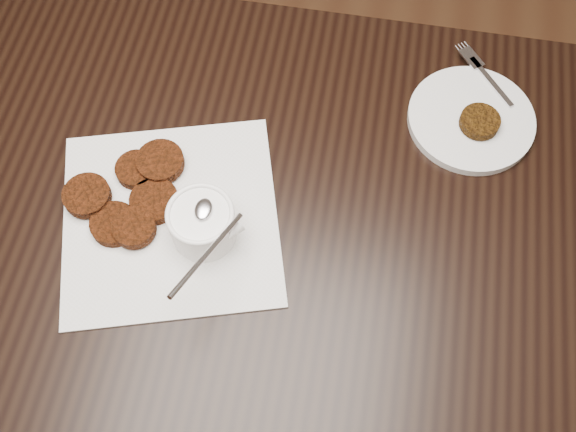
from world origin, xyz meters
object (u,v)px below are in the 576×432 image
object	(u,v)px
table	(227,319)
sauce_ramekin	(199,213)
plate_with_patty	(472,116)
napkin	(171,218)

from	to	relation	value
table	sauce_ramekin	xyz separation A→B (m)	(-0.00, 0.01, 0.44)
sauce_ramekin	plate_with_patty	world-z (taller)	sauce_ramekin
table	napkin	bearing A→B (deg)	152.92
napkin	plate_with_patty	size ratio (longest dim) A/B	1.56
table	plate_with_patty	bearing A→B (deg)	37.13
napkin	plate_with_patty	distance (m)	0.50
table	napkin	world-z (taller)	napkin
table	sauce_ramekin	size ratio (longest dim) A/B	11.13
napkin	plate_with_patty	world-z (taller)	plate_with_patty
table	plate_with_patty	size ratio (longest dim) A/B	7.29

